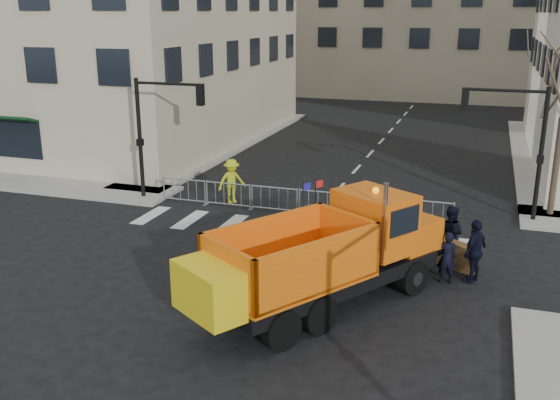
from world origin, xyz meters
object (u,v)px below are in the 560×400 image
(cop_b, at_px, (450,235))
(worker, at_px, (232,181))
(cop_c, at_px, (475,251))
(plow_truck, at_px, (323,254))
(newspaper_box, at_px, (402,216))
(cop_a, at_px, (447,257))

(cop_b, distance_m, worker, 10.06)
(cop_b, height_order, cop_c, cop_c)
(cop_c, bearing_deg, plow_truck, -24.40)
(worker, xyz_separation_m, newspaper_box, (7.46, -1.28, -0.41))
(plow_truck, relative_size, worker, 4.86)
(cop_c, xyz_separation_m, worker, (-10.20, 4.99, 0.09))
(cop_a, bearing_deg, newspaper_box, -75.14)
(plow_truck, bearing_deg, worker, 69.45)
(plow_truck, distance_m, cop_b, 5.59)
(plow_truck, relative_size, cop_c, 4.59)
(plow_truck, bearing_deg, cop_a, -15.06)
(cop_a, relative_size, cop_c, 0.81)
(worker, height_order, newspaper_box, worker)
(cop_a, distance_m, newspaper_box, 4.49)
(cop_a, height_order, newspaper_box, cop_a)
(cop_b, bearing_deg, cop_a, 104.18)
(newspaper_box, bearing_deg, worker, -174.91)
(plow_truck, distance_m, cop_a, 4.41)
(newspaper_box, bearing_deg, cop_b, -37.02)
(cop_b, height_order, worker, worker)
(cop_a, distance_m, worker, 10.80)
(plow_truck, height_order, newspaper_box, plow_truck)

